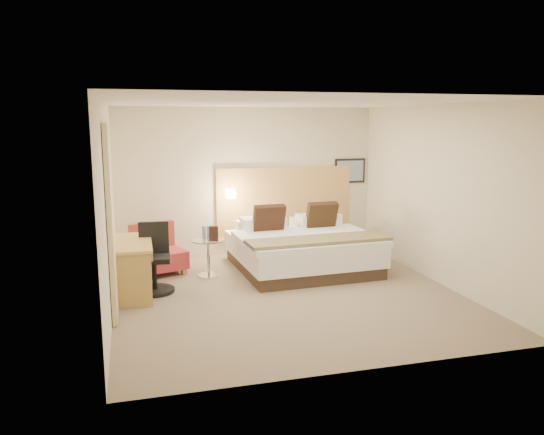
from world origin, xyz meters
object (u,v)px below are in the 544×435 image
object	(u,v)px
bed	(301,248)
desk_chair	(154,264)
lounge_chair	(158,254)
side_table	(208,256)
desk	(133,253)

from	to	relation	value
bed	desk_chair	size ratio (longest dim) A/B	2.32
lounge_chair	side_table	xyz separation A→B (m)	(0.77, -0.41, 0.01)
desk	bed	bearing A→B (deg)	13.98
lounge_chair	desk_chair	size ratio (longest dim) A/B	0.95
bed	side_table	bearing A→B (deg)	-178.63
desk	desk_chair	world-z (taller)	desk_chair
lounge_chair	desk_chair	distance (m)	0.98
desk	lounge_chair	bearing A→B (deg)	69.70
side_table	bed	bearing A→B (deg)	1.37
bed	desk	world-z (taller)	bed
bed	desk_chair	xyz separation A→B (m)	(-2.44, -0.60, 0.06)
bed	side_table	xyz separation A→B (m)	(-1.57, -0.04, -0.02)
side_table	lounge_chair	bearing A→B (deg)	152.25
bed	lounge_chair	xyz separation A→B (m)	(-2.35, 0.37, -0.03)
lounge_chair	desk_chair	bearing A→B (deg)	-95.66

